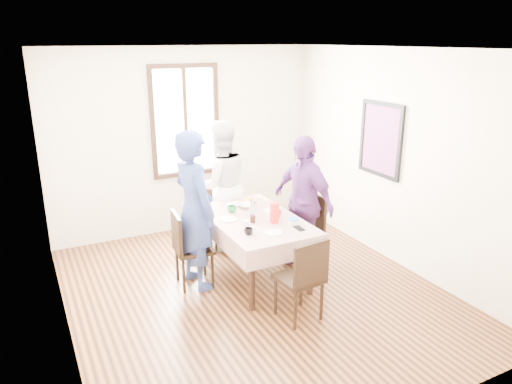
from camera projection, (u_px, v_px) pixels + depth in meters
ground at (254, 291)px, 5.55m from camera, size 4.50×4.50×0.00m
back_wall at (186, 141)px, 7.05m from camera, size 4.00×0.00×4.00m
right_wall at (397, 159)px, 6.00m from camera, size 0.00×4.50×4.50m
window_frame at (185, 121)px, 6.94m from camera, size 1.02×0.06×1.62m
window_pane at (185, 121)px, 6.95m from camera, size 0.90×0.02×1.50m
art_poster at (381, 139)px, 6.19m from camera, size 0.04×0.76×0.96m
dining_table at (254, 248)px, 5.81m from camera, size 0.86×1.49×0.75m
tablecloth at (254, 218)px, 5.69m from camera, size 0.98×1.61×0.01m
chair_left at (194, 249)px, 5.59m from camera, size 0.46×0.46×0.91m
chair_right at (303, 230)px, 6.13m from camera, size 0.44×0.44×0.91m
chair_far at (221, 215)px, 6.66m from camera, size 0.44×0.44×0.91m
chair_near at (299, 278)px, 4.91m from camera, size 0.46×0.46×0.91m
person_left at (194, 210)px, 5.46m from camera, size 0.56×0.74×1.86m
person_far at (221, 186)px, 6.51m from camera, size 0.89×0.71×1.78m
person_right at (302, 202)px, 6.01m from camera, size 0.60×1.05×1.69m
mug_black at (249, 231)px, 5.20m from camera, size 0.12×0.12×0.07m
mug_flag at (277, 214)px, 5.68m from camera, size 0.12×0.12×0.09m
mug_green at (232, 209)px, 5.87m from camera, size 0.13×0.13×0.08m
serving_bowl at (246, 205)px, 6.04m from camera, size 0.26×0.26×0.05m
juice_carton at (274, 213)px, 5.51m from camera, size 0.08×0.08×0.24m
butter_tub at (294, 222)px, 5.48m from camera, size 0.12×0.12×0.06m
jam_jar at (253, 219)px, 5.54m from camera, size 0.06×0.06×0.09m
drinking_glass at (246, 225)px, 5.34m from camera, size 0.07×0.07×0.10m
smartphone at (299, 228)px, 5.37m from camera, size 0.08×0.16×0.01m
flower_vase at (252, 212)px, 5.68m from camera, size 0.07×0.07×0.15m
plate_left at (229, 219)px, 5.63m from camera, size 0.20×0.20×0.01m
plate_right at (271, 211)px, 5.90m from camera, size 0.20×0.20×0.01m
plate_far at (234, 204)px, 6.15m from camera, size 0.20×0.20×0.01m
plate_near at (273, 233)px, 5.25m from camera, size 0.20×0.20×0.01m
butter_lid at (294, 219)px, 5.47m from camera, size 0.12×0.12×0.01m
flower_bunch at (252, 202)px, 5.64m from camera, size 0.09×0.09×0.10m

